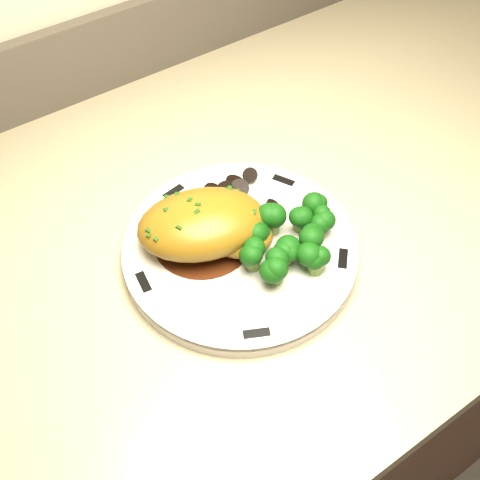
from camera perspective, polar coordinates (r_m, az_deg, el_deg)
counter at (r=1.21m, az=4.92°, el=-9.09°), size 2.18×0.72×1.06m
plate at (r=0.72m, az=-0.00°, el=-0.98°), size 0.30×0.30×0.02m
rim_accent_0 at (r=0.78m, az=4.15°, el=5.65°), size 0.02×0.03×0.00m
rim_accent_1 at (r=0.77m, az=-6.32°, el=4.56°), size 0.03×0.02×0.00m
rim_accent_2 at (r=0.69m, az=-9.14°, el=-3.96°), size 0.01×0.03×0.00m
rim_accent_3 at (r=0.64m, az=1.58°, el=-8.84°), size 0.03×0.02×0.00m
rim_accent_4 at (r=0.71m, az=9.73°, el=-1.76°), size 0.03×0.03×0.00m
gravy_pool at (r=0.72m, az=-3.55°, el=0.04°), size 0.12×0.12×0.00m
chicken_breast at (r=0.69m, az=-3.20°, el=1.39°), size 0.18×0.15×0.06m
mushroom_pile at (r=0.75m, az=0.10°, el=3.44°), size 0.10×0.07×0.03m
broccoli_florets at (r=0.69m, az=4.91°, el=0.36°), size 0.13×0.10×0.04m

